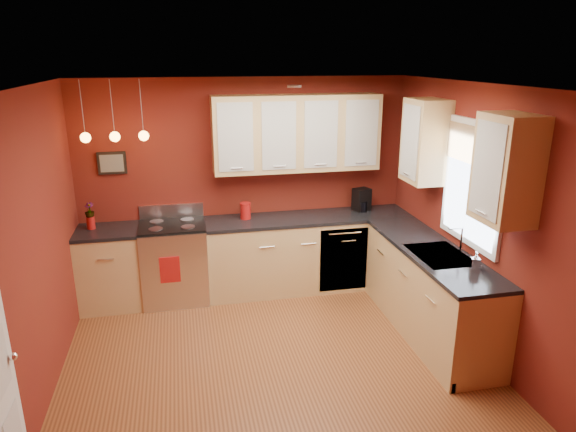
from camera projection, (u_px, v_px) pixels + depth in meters
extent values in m
plane|color=brown|center=(279.00, 374.00, 4.78)|extent=(4.20, 4.20, 0.00)
cube|color=white|center=(278.00, 88.00, 3.99)|extent=(4.00, 4.20, 0.02)
cube|color=maroon|center=(246.00, 185.00, 6.34)|extent=(4.00, 0.02, 2.60)
cube|color=maroon|center=(364.00, 397.00, 2.43)|extent=(4.00, 0.02, 2.60)
cube|color=maroon|center=(27.00, 263.00, 3.99)|extent=(0.02, 4.20, 2.60)
cube|color=maroon|center=(489.00, 228.00, 4.79)|extent=(0.02, 4.20, 2.60)
cube|color=tan|center=(111.00, 269.00, 5.99)|extent=(0.70, 0.60, 0.90)
cube|color=tan|center=(308.00, 253.00, 6.47)|extent=(2.54, 0.60, 0.90)
cube|color=tan|center=(429.00, 293.00, 5.40)|extent=(0.60, 2.10, 0.90)
cube|color=black|center=(107.00, 231.00, 5.85)|extent=(0.70, 0.62, 0.04)
cube|color=black|center=(309.00, 218.00, 6.32)|extent=(2.54, 0.62, 0.04)
cube|color=black|center=(433.00, 251.00, 5.26)|extent=(0.62, 2.10, 0.04)
cube|color=silver|center=(175.00, 263.00, 6.13)|extent=(0.76, 0.64, 0.92)
cube|color=black|center=(175.00, 272.00, 5.85)|extent=(0.55, 0.02, 0.32)
cylinder|color=silver|center=(173.00, 252.00, 5.77)|extent=(0.60, 0.02, 0.02)
cube|color=black|center=(172.00, 226.00, 5.99)|extent=(0.76, 0.60, 0.03)
cylinder|color=gray|center=(156.00, 229.00, 5.82)|extent=(0.16, 0.16, 0.01)
cylinder|color=gray|center=(188.00, 227.00, 5.89)|extent=(0.16, 0.16, 0.01)
cylinder|color=gray|center=(156.00, 221.00, 6.08)|extent=(0.16, 0.16, 0.01)
cylinder|color=gray|center=(187.00, 219.00, 6.15)|extent=(0.16, 0.16, 0.01)
cube|color=silver|center=(172.00, 211.00, 6.24)|extent=(0.76, 0.04, 0.16)
cube|color=silver|center=(343.00, 260.00, 6.27)|extent=(0.60, 0.02, 0.80)
cube|color=gray|center=(440.00, 257.00, 5.12)|extent=(0.50, 0.70, 0.05)
cube|color=black|center=(432.00, 252.00, 5.28)|extent=(0.42, 0.30, 0.02)
cube|color=black|center=(448.00, 264.00, 4.97)|extent=(0.42, 0.30, 0.02)
cylinder|color=white|center=(462.00, 240.00, 5.12)|extent=(0.02, 0.02, 0.28)
cylinder|color=white|center=(457.00, 228.00, 5.06)|extent=(0.16, 0.02, 0.02)
cube|color=white|center=(473.00, 184.00, 4.96)|extent=(0.04, 1.02, 1.22)
cube|color=white|center=(472.00, 184.00, 4.95)|extent=(0.01, 0.90, 1.10)
cube|color=#A77E53|center=(475.00, 146.00, 4.84)|extent=(0.02, 0.96, 0.36)
cube|color=silver|center=(0.00, 363.00, 3.12)|extent=(0.00, 0.28, 0.40)
sphere|color=white|center=(13.00, 356.00, 3.28)|extent=(0.06, 0.06, 0.06)
cube|color=tan|center=(297.00, 133.00, 6.10)|extent=(2.00, 0.35, 0.90)
cube|color=tan|center=(460.00, 153.00, 4.86)|extent=(0.35, 1.95, 0.90)
cube|color=black|center=(112.00, 163.00, 5.91)|extent=(0.32, 0.03, 0.26)
cylinder|color=gray|center=(82.00, 109.00, 5.37)|extent=(0.01, 0.01, 0.60)
sphere|color=#FFA53F|center=(86.00, 138.00, 5.46)|extent=(0.11, 0.11, 0.11)
cylinder|color=gray|center=(112.00, 108.00, 5.43)|extent=(0.01, 0.01, 0.60)
sphere|color=#FFA53F|center=(115.00, 137.00, 5.52)|extent=(0.11, 0.11, 0.11)
cylinder|color=gray|center=(141.00, 108.00, 5.49)|extent=(0.01, 0.01, 0.60)
sphere|color=#FFA53F|center=(144.00, 136.00, 5.58)|extent=(0.11, 0.11, 0.11)
cylinder|color=#A41311|center=(246.00, 211.00, 6.20)|extent=(0.12, 0.12, 0.18)
cylinder|color=#A41311|center=(245.00, 203.00, 6.17)|extent=(0.13, 0.13, 0.02)
cylinder|color=#A41311|center=(91.00, 223.00, 5.85)|extent=(0.09, 0.09, 0.14)
imported|color=#A41311|center=(89.00, 211.00, 5.81)|extent=(0.13, 0.13, 0.19)
cube|color=black|center=(362.00, 199.00, 6.52)|extent=(0.24, 0.21, 0.28)
cylinder|color=black|center=(363.00, 207.00, 6.49)|extent=(0.14, 0.14, 0.13)
imported|color=white|center=(476.00, 261.00, 4.72)|extent=(0.10, 0.11, 0.18)
cube|color=#A41311|center=(170.00, 270.00, 5.80)|extent=(0.23, 0.02, 0.31)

